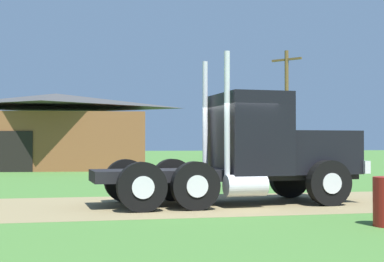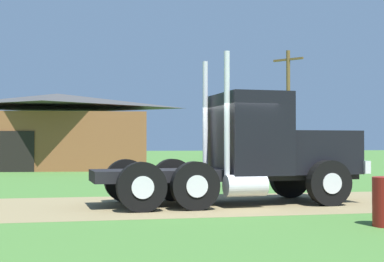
# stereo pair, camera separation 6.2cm
# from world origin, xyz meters

# --- Properties ---
(ground_plane) EXTENTS (200.00, 200.00, 0.00)m
(ground_plane) POSITION_xyz_m (0.00, 0.00, 0.00)
(ground_plane) COLOR #437330
(dirt_track) EXTENTS (120.00, 5.06, 0.01)m
(dirt_track) POSITION_xyz_m (0.00, 0.00, 0.00)
(dirt_track) COLOR #867650
(dirt_track) RESTS_ON ground_plane
(truck_foreground_white) EXTENTS (6.99, 2.93, 3.75)m
(truck_foreground_white) POSITION_xyz_m (1.05, 0.02, 1.31)
(truck_foreground_white) COLOR black
(truck_foreground_white) RESTS_ON ground_plane
(shed_building) EXTENTS (11.93, 9.19, 4.57)m
(shed_building) POSITION_xyz_m (-4.60, 21.31, 2.20)
(shed_building) COLOR brown
(shed_building) RESTS_ON ground_plane
(utility_pole_near) EXTENTS (1.51, 1.79, 7.74)m
(utility_pole_near) POSITION_xyz_m (10.39, 21.60, 4.12)
(utility_pole_near) COLOR brown
(utility_pole_near) RESTS_ON ground_plane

